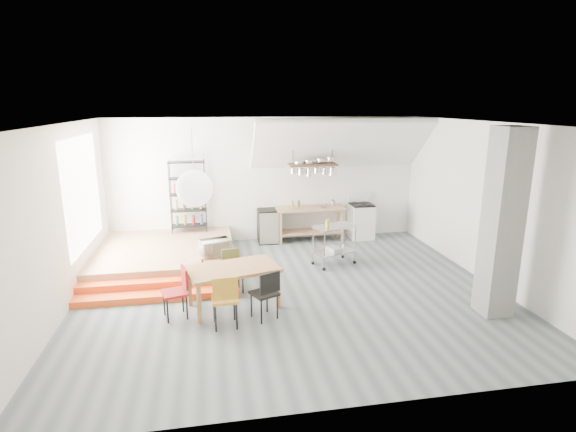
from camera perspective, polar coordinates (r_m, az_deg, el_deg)
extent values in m
plane|color=#525C5F|center=(8.84, 0.33, -9.50)|extent=(8.00, 8.00, 0.00)
cube|color=silver|center=(11.71, -2.76, 4.60)|extent=(8.00, 0.04, 3.20)
cube|color=silver|center=(8.58, -26.96, -0.54)|extent=(0.04, 7.00, 3.20)
cube|color=silver|center=(9.85, 23.90, 1.53)|extent=(0.04, 7.00, 3.20)
cube|color=white|center=(8.10, 0.36, 11.70)|extent=(8.00, 7.00, 0.02)
cube|color=white|center=(11.38, 6.72, 9.06)|extent=(4.40, 1.44, 1.32)
cube|color=white|center=(9.94, -24.58, 2.75)|extent=(0.02, 2.50, 2.20)
cube|color=#996F4C|center=(10.56, -15.22, -4.83)|extent=(3.00, 3.00, 0.40)
cube|color=#F0541C|center=(8.79, -16.21, -9.75)|extent=(3.00, 0.35, 0.13)
cube|color=#F0541C|center=(9.09, -16.02, -8.48)|extent=(3.00, 0.35, 0.27)
cube|color=gray|center=(8.26, 25.55, -0.90)|extent=(0.50, 0.50, 3.20)
cube|color=#996F4C|center=(11.71, 2.85, 1.00)|extent=(1.80, 0.60, 0.06)
cube|color=#996F4C|center=(11.87, 2.81, -1.97)|extent=(1.70, 0.55, 0.04)
cube|color=#996F4C|center=(12.23, 6.34, -0.67)|extent=(0.06, 0.06, 0.86)
cube|color=#996F4C|center=(11.88, -1.27, -1.03)|extent=(0.06, 0.06, 0.86)
cube|color=#996F4C|center=(11.82, 6.94, -1.21)|extent=(0.06, 0.06, 0.86)
cube|color=#996F4C|center=(11.46, -0.93, -1.61)|extent=(0.06, 0.06, 0.86)
cube|color=white|center=(12.20, 9.25, -0.72)|extent=(0.60, 0.60, 0.90)
cube|color=black|center=(12.08, 9.34, 1.44)|extent=(0.58, 0.58, 0.03)
cube|color=white|center=(12.31, 8.94, 2.31)|extent=(0.60, 0.05, 0.25)
cylinder|color=black|center=(12.25, 9.75, 1.72)|extent=(0.18, 0.18, 0.02)
cylinder|color=black|center=(12.16, 8.51, 1.67)|extent=(0.18, 0.18, 0.02)
cylinder|color=black|center=(12.00, 10.19, 1.43)|extent=(0.18, 0.18, 0.02)
cylinder|color=black|center=(11.90, 8.93, 1.38)|extent=(0.18, 0.18, 0.02)
cube|color=#442A1B|center=(11.30, 3.15, 6.55)|extent=(1.20, 0.50, 0.05)
cylinder|color=black|center=(11.14, 0.65, 9.43)|extent=(0.02, 0.02, 1.15)
cylinder|color=black|center=(11.37, 5.68, 9.46)|extent=(0.02, 0.02, 1.15)
cylinder|color=silver|center=(11.17, 0.69, 5.75)|extent=(0.16, 0.16, 0.12)
cylinder|color=silver|center=(11.21, 1.70, 5.68)|extent=(0.20, 0.20, 0.16)
cylinder|color=silver|center=(11.26, 2.70, 5.60)|extent=(0.16, 0.16, 0.20)
cylinder|color=silver|center=(11.30, 3.69, 5.82)|extent=(0.20, 0.20, 0.12)
cylinder|color=silver|center=(11.35, 4.68, 5.74)|extent=(0.16, 0.16, 0.16)
cylinder|color=silver|center=(11.41, 5.65, 5.66)|extent=(0.20, 0.20, 0.20)
cylinder|color=black|center=(11.56, -10.46, 2.73)|extent=(0.02, 0.02, 1.80)
cylinder|color=black|center=(11.60, -14.62, 2.55)|extent=(0.02, 0.02, 1.80)
cylinder|color=black|center=(11.21, -10.47, 2.37)|extent=(0.02, 0.02, 1.80)
cylinder|color=black|center=(11.25, -14.75, 2.18)|extent=(0.02, 0.02, 1.80)
cube|color=black|center=(11.57, -12.38, -1.18)|extent=(0.88, 0.38, 0.02)
cube|color=black|center=(11.47, -12.48, 0.75)|extent=(0.88, 0.38, 0.02)
cube|color=black|center=(11.38, -12.59, 2.71)|extent=(0.88, 0.38, 0.02)
cube|color=black|center=(11.31, -12.70, 4.69)|extent=(0.88, 0.38, 0.02)
cube|color=black|center=(11.26, -12.81, 6.70)|extent=(0.88, 0.38, 0.03)
cylinder|color=#348243|center=(11.53, -12.41, -0.51)|extent=(0.07, 0.07, 0.24)
cylinder|color=#966C19|center=(11.44, -12.52, 1.43)|extent=(0.07, 0.07, 0.24)
cylinder|color=maroon|center=(11.36, -12.63, 3.40)|extent=(0.07, 0.07, 0.24)
cube|color=#996F4C|center=(9.21, -9.15, -5.01)|extent=(0.60, 0.40, 0.03)
cylinder|color=black|center=(9.40, -7.50, -5.08)|extent=(0.02, 0.02, 0.13)
cylinder|color=black|center=(9.40, -10.80, -5.22)|extent=(0.02, 0.02, 0.13)
cylinder|color=black|center=(9.08, -7.40, -5.78)|extent=(0.02, 0.02, 0.13)
cylinder|color=black|center=(9.08, -10.82, -5.93)|extent=(0.02, 0.02, 0.13)
sphere|color=white|center=(7.45, -11.79, 3.44)|extent=(0.60, 0.60, 0.60)
cube|color=brown|center=(8.00, -7.04, -6.69)|extent=(1.73, 1.24, 0.06)
cube|color=brown|center=(8.68, -3.23, -7.54)|extent=(0.08, 0.08, 0.68)
cube|color=brown|center=(8.32, -12.42, -8.86)|extent=(0.08, 0.08, 0.68)
cube|color=brown|center=(8.04, -1.30, -9.34)|extent=(0.08, 0.08, 0.68)
cube|color=brown|center=(7.65, -11.23, -10.90)|extent=(0.08, 0.08, 0.68)
cube|color=#BB8320|center=(7.44, -8.04, -10.41)|extent=(0.44, 0.44, 0.04)
cube|color=#BB8320|center=(7.17, -7.97, -9.13)|extent=(0.40, 0.06, 0.37)
cylinder|color=black|center=(7.39, -9.18, -12.73)|extent=(0.03, 0.03, 0.46)
cylinder|color=black|center=(7.41, -6.53, -12.54)|extent=(0.03, 0.03, 0.46)
cylinder|color=black|center=(7.69, -9.37, -11.62)|extent=(0.03, 0.03, 0.46)
cylinder|color=black|center=(7.71, -6.84, -11.44)|extent=(0.03, 0.03, 0.46)
cube|color=black|center=(7.65, -3.05, -9.78)|extent=(0.53, 0.53, 0.04)
cube|color=black|center=(7.41, -2.32, -8.49)|extent=(0.36, 0.20, 0.35)
cylinder|color=black|center=(7.55, -3.39, -12.04)|extent=(0.03, 0.03, 0.44)
cylinder|color=black|center=(7.71, -1.36, -11.45)|extent=(0.03, 0.03, 0.44)
cylinder|color=black|center=(7.79, -4.67, -11.18)|extent=(0.03, 0.03, 0.44)
cylinder|color=black|center=(7.94, -2.67, -10.63)|extent=(0.03, 0.03, 0.44)
cube|color=brown|center=(8.73, -7.01, -6.95)|extent=(0.44, 0.44, 0.04)
cube|color=brown|center=(8.80, -7.33, -5.16)|extent=(0.35, 0.11, 0.33)
cylinder|color=black|center=(8.98, -6.28, -7.79)|extent=(0.03, 0.03, 0.41)
cylinder|color=black|center=(8.91, -8.15, -8.02)|extent=(0.03, 0.03, 0.41)
cylinder|color=black|center=(8.71, -5.75, -8.48)|extent=(0.03, 0.03, 0.41)
cylinder|color=black|center=(8.64, -7.68, -8.73)|extent=(0.03, 0.03, 0.41)
cube|color=#A71719|center=(7.89, -14.21, -9.43)|extent=(0.49, 0.49, 0.04)
cube|color=#A71719|center=(7.82, -13.02, -7.58)|extent=(0.13, 0.38, 0.35)
cylinder|color=black|center=(7.87, -12.71, -11.25)|extent=(0.03, 0.03, 0.44)
cylinder|color=black|center=(8.15, -13.21, -10.34)|extent=(0.03, 0.03, 0.44)
cylinder|color=black|center=(7.82, -15.05, -11.57)|extent=(0.03, 0.03, 0.44)
cylinder|color=black|center=(8.10, -15.45, -10.64)|extent=(0.03, 0.03, 0.44)
cube|color=silver|center=(10.00, 5.94, -1.35)|extent=(1.02, 0.79, 0.04)
cube|color=silver|center=(10.17, 5.86, -4.52)|extent=(1.02, 0.79, 0.03)
cylinder|color=silver|center=(10.53, 7.03, -3.02)|extent=(0.03, 0.03, 0.86)
sphere|color=black|center=(10.66, 6.96, -5.14)|extent=(0.08, 0.08, 0.08)
cylinder|color=silver|center=(10.06, 3.19, -3.76)|extent=(0.03, 0.03, 0.86)
sphere|color=black|center=(10.20, 3.16, -5.97)|extent=(0.08, 0.08, 0.08)
cylinder|color=silver|center=(10.20, 8.53, -3.65)|extent=(0.03, 0.03, 0.86)
sphere|color=black|center=(10.34, 8.45, -5.82)|extent=(0.08, 0.08, 0.08)
cylinder|color=silver|center=(9.72, 4.64, -4.45)|extent=(0.03, 0.03, 0.86)
sphere|color=black|center=(9.86, 4.59, -6.72)|extent=(0.08, 0.08, 0.08)
cube|color=black|center=(11.67, -2.57, -1.27)|extent=(0.52, 0.52, 0.88)
imported|color=beige|center=(9.15, -9.19, -3.97)|extent=(0.68, 0.55, 0.32)
imported|color=silver|center=(11.72, 4.36, 1.26)|extent=(0.20, 0.20, 0.05)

